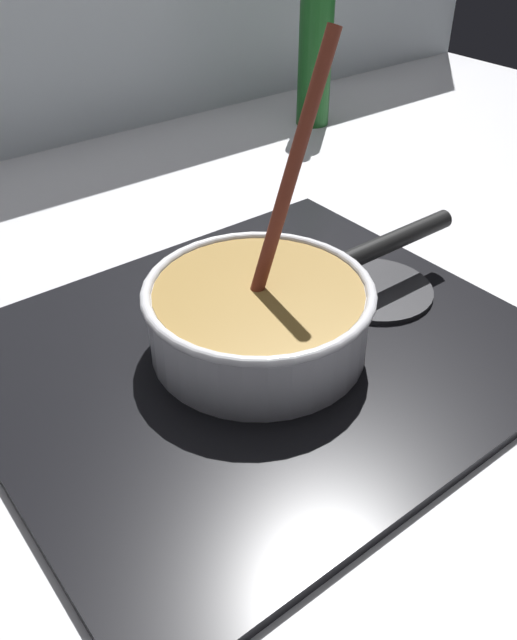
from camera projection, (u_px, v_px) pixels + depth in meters
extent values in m
cube|color=#B7B7BC|center=(286.00, 431.00, 0.64)|extent=(2.40, 1.60, 0.04)
cube|color=black|center=(258.00, 352.00, 0.70)|extent=(0.56, 0.48, 0.01)
torus|color=#592D0C|center=(258.00, 345.00, 0.70)|extent=(0.20, 0.20, 0.01)
cylinder|color=#262628|center=(375.00, 290.00, 0.78)|extent=(0.14, 0.14, 0.01)
cylinder|color=silver|center=(258.00, 320.00, 0.68)|extent=(0.22, 0.22, 0.07)
cylinder|color=olive|center=(258.00, 317.00, 0.67)|extent=(0.21, 0.21, 0.07)
torus|color=silver|center=(258.00, 291.00, 0.66)|extent=(0.23, 0.23, 0.01)
cylinder|color=black|center=(395.00, 240.00, 0.76)|extent=(0.18, 0.02, 0.02)
cylinder|color=#EDD88C|center=(274.00, 315.00, 0.64)|extent=(0.03, 0.03, 0.01)
cylinder|color=beige|center=(325.00, 286.00, 0.68)|extent=(0.03, 0.03, 0.01)
cylinder|color=#EDD88C|center=(327.00, 312.00, 0.64)|extent=(0.03, 0.03, 0.01)
cylinder|color=#EDD88C|center=(281.00, 288.00, 0.68)|extent=(0.03, 0.03, 0.01)
cylinder|color=#EDD88C|center=(230.00, 259.00, 0.73)|extent=(0.03, 0.03, 0.01)
cylinder|color=#EDD88C|center=(299.00, 266.00, 0.71)|extent=(0.03, 0.03, 0.01)
cylinder|color=#E5CC7A|center=(227.00, 334.00, 0.61)|extent=(0.03, 0.03, 0.01)
cylinder|color=maroon|center=(291.00, 175.00, 0.62)|extent=(0.11, 0.02, 0.25)
cube|color=brown|center=(253.00, 304.00, 0.66)|extent=(0.05, 0.03, 0.01)
cylinder|color=#19591E|center=(315.00, 60.00, 1.22)|extent=(0.06, 0.06, 0.24)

